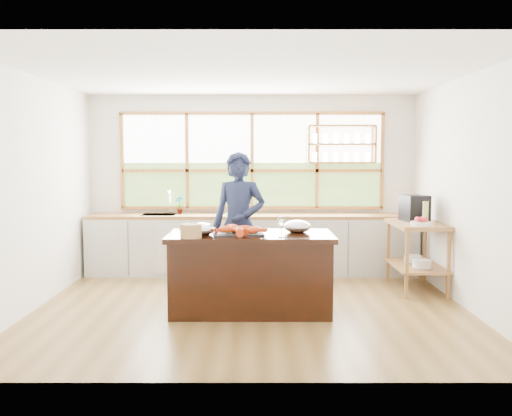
{
  "coord_description": "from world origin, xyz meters",
  "views": [
    {
      "loc": [
        0.06,
        -6.56,
        1.76
      ],
      "look_at": [
        0.06,
        0.15,
        1.16
      ],
      "focal_mm": 40.0,
      "sensor_mm": 36.0,
      "label": 1
    }
  ],
  "objects_px": {
    "wicker_basket": "(191,231)",
    "espresso_machine": "(415,208)",
    "cook": "(239,225)",
    "island": "(251,273)"
  },
  "relations": [
    {
      "from": "espresso_machine",
      "to": "wicker_basket",
      "type": "height_order",
      "value": "espresso_machine"
    },
    {
      "from": "island",
      "to": "espresso_machine",
      "type": "distance_m",
      "value": 2.6
    },
    {
      "from": "cook",
      "to": "espresso_machine",
      "type": "distance_m",
      "value": 2.42
    },
    {
      "from": "island",
      "to": "wicker_basket",
      "type": "distance_m",
      "value": 0.89
    },
    {
      "from": "espresso_machine",
      "to": "island",
      "type": "bearing_deg",
      "value": -163.85
    },
    {
      "from": "wicker_basket",
      "to": "island",
      "type": "bearing_deg",
      "value": 28.34
    },
    {
      "from": "wicker_basket",
      "to": "espresso_machine",
      "type": "bearing_deg",
      "value": 29.36
    },
    {
      "from": "island",
      "to": "espresso_machine",
      "type": "relative_size",
      "value": 5.28
    },
    {
      "from": "island",
      "to": "wicker_basket",
      "type": "xyz_separation_m",
      "value": [
        -0.63,
        -0.34,
        0.52
      ]
    },
    {
      "from": "island",
      "to": "espresso_machine",
      "type": "bearing_deg",
      "value": 29.65
    }
  ]
}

